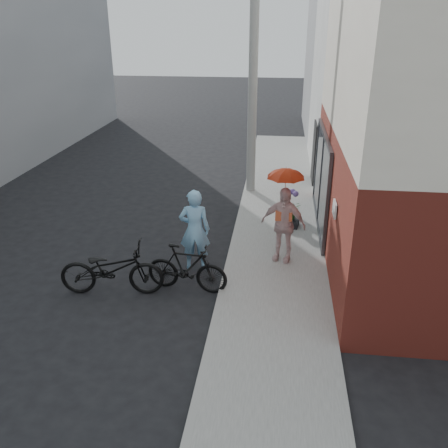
% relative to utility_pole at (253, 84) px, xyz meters
% --- Properties ---
extents(ground, '(80.00, 80.00, 0.00)m').
position_rel_utility_pole_xyz_m(ground, '(-1.10, -6.00, -3.50)').
color(ground, black).
rests_on(ground, ground).
extents(sidewalk, '(2.20, 24.00, 0.12)m').
position_rel_utility_pole_xyz_m(sidewalk, '(1.00, -4.00, -3.44)').
color(sidewalk, gray).
rests_on(sidewalk, ground).
extents(curb, '(0.12, 24.00, 0.12)m').
position_rel_utility_pole_xyz_m(curb, '(-0.16, -4.00, -3.44)').
color(curb, '#9E9E99').
rests_on(curb, ground).
extents(plaster_building, '(8.00, 6.00, 7.00)m').
position_rel_utility_pole_xyz_m(plaster_building, '(6.10, 3.00, 0.00)').
color(plaster_building, white).
rests_on(plaster_building, ground).
extents(east_building_far, '(8.00, 8.00, 7.00)m').
position_rel_utility_pole_xyz_m(east_building_far, '(6.10, 10.00, 0.00)').
color(east_building_far, gray).
rests_on(east_building_far, ground).
extents(utility_pole, '(0.28, 0.28, 7.00)m').
position_rel_utility_pole_xyz_m(utility_pole, '(0.00, 0.00, 0.00)').
color(utility_pole, '#9E9E99').
rests_on(utility_pole, ground).
extents(officer, '(0.74, 0.53, 1.92)m').
position_rel_utility_pole_xyz_m(officer, '(-0.91, -5.27, -2.54)').
color(officer, '#7FBAE3').
rests_on(officer, ground).
extents(bike_left, '(2.22, 0.98, 1.13)m').
position_rel_utility_pole_xyz_m(bike_left, '(-2.44, -6.57, -2.93)').
color(bike_left, black).
rests_on(bike_left, ground).
extents(bike_right, '(1.79, 0.70, 1.05)m').
position_rel_utility_pole_xyz_m(bike_right, '(-0.91, -6.27, -2.97)').
color(bike_right, black).
rests_on(bike_right, ground).
extents(kimono_woman, '(1.12, 0.72, 1.78)m').
position_rel_utility_pole_xyz_m(kimono_woman, '(1.07, -4.83, -2.49)').
color(kimono_woman, beige).
rests_on(kimono_woman, sidewalk).
extents(parasol, '(0.81, 0.81, 0.71)m').
position_rel_utility_pole_xyz_m(parasol, '(1.07, -4.83, -1.24)').
color(parasol, red).
rests_on(parasol, kimono_woman).
extents(planter, '(0.47, 0.47, 0.22)m').
position_rel_utility_pole_xyz_m(planter, '(1.30, -2.86, -3.27)').
color(planter, black).
rests_on(planter, sidewalk).
extents(potted_plant, '(0.48, 0.42, 0.53)m').
position_rel_utility_pole_xyz_m(potted_plant, '(1.30, -2.86, -2.90)').
color(potted_plant, '#2E6E2C').
rests_on(potted_plant, planter).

